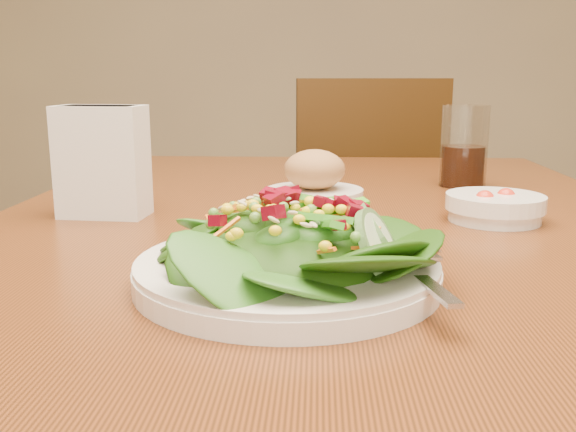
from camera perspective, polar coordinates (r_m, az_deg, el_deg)
The scene contains 7 objects.
dining_table at distance 0.81m, azimuth 3.50°, elevation -8.12°, with size 0.90×1.40×0.75m.
chair_far at distance 1.89m, azimuth 6.51°, elevation -1.24°, with size 0.48×0.48×0.93m.
salad_plate at distance 0.57m, azimuth 0.86°, elevation -3.32°, with size 0.28×0.27×0.08m.
bread_plate at distance 0.97m, azimuth 2.36°, elevation 3.34°, with size 0.15×0.15×0.08m.
tomato_bowl at distance 0.86m, azimuth 17.91°, elevation 0.75°, with size 0.12×0.12×0.04m.
drinking_glass at distance 1.12m, azimuth 15.35°, elevation 5.52°, with size 0.08×0.08×0.14m.
napkin_holder at distance 0.88m, azimuth -16.18°, elevation 4.93°, with size 0.12×0.07×0.15m.
Camera 1 is at (-0.01, -0.76, 0.93)m, focal length 40.00 mm.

